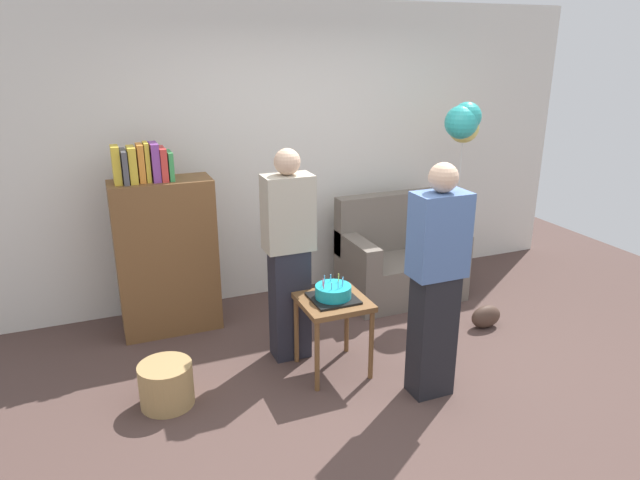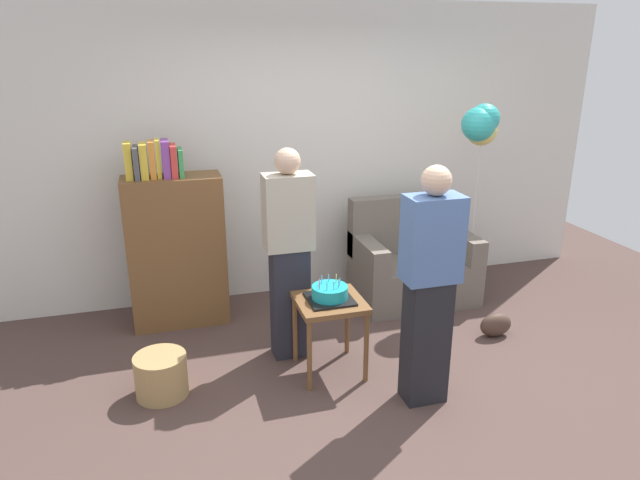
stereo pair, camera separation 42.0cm
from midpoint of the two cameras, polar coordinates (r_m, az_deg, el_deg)
The scene contains 11 objects.
ground_plane at distance 4.14m, azimuth 9.40°, elevation -15.34°, with size 8.00×8.00×0.00m, color #4C3833.
wall_back at distance 5.42m, azimuth 0.85°, elevation 8.70°, with size 6.00×0.10×2.70m, color silver.
couch at distance 5.51m, azimuth 11.31°, elevation -2.43°, with size 1.10×0.70×0.96m.
bookshelf at distance 4.92m, azimuth -11.87°, elevation -0.72°, with size 0.80×0.36×1.60m.
side_table at distance 4.16m, azimuth 3.88°, elevation -7.13°, with size 0.48×0.48×0.58m.
birthday_cake at distance 4.10m, azimuth 3.93°, elevation -5.41°, with size 0.32×0.32×0.17m.
person_blowing_candles at distance 4.25m, azimuth -0.28°, elevation -1.48°, with size 0.36×0.22×1.63m.
person_holding_cake at distance 3.80m, azimuth 14.01°, elevation -4.63°, with size 0.36×0.22×1.63m.
wicker_basket at distance 4.14m, azimuth -12.75°, elevation -13.12°, with size 0.36×0.36×0.30m, color #A88451.
handbag at distance 5.08m, azimuth 19.46°, elevation -8.06°, with size 0.28×0.14×0.20m, color #473328.
balloon_bunch at distance 5.32m, azimuth 18.05°, elevation 10.89°, with size 0.35×0.33×1.84m.
Camera 2 is at (-1.37, -3.12, 2.31)m, focal length 32.03 mm.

